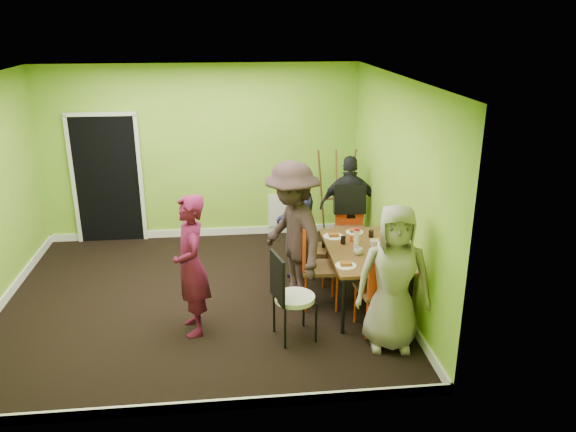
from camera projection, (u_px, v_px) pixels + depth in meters
name	position (u px, v px, depth m)	size (l,w,h in m)	color
ground	(201.00, 299.00, 7.29)	(5.00, 5.00, 0.00)	black
room_walls	(195.00, 227.00, 7.00)	(5.04, 4.54, 2.82)	#7EB12D
dining_table	(364.00, 253.00, 6.95)	(0.90, 1.50, 0.75)	black
chair_left_far	(306.00, 241.00, 7.61)	(0.54, 0.54, 1.03)	#E34215
chair_left_near	(313.00, 260.00, 6.94)	(0.48, 0.48, 1.09)	#E34215
chair_back_end	(350.00, 207.00, 8.27)	(0.49, 0.57, 1.14)	#E34215
chair_front_end	(381.00, 285.00, 6.32)	(0.50, 0.50, 1.08)	#E34215
chair_bentwood	(289.00, 293.00, 6.21)	(0.50, 0.49, 1.05)	black
easel	(335.00, 197.00, 8.88)	(0.62, 0.59, 1.56)	brown
plate_near_left	(334.00, 237.00, 7.31)	(0.27, 0.27, 0.01)	white
plate_near_right	(346.00, 266.00, 6.46)	(0.25, 0.25, 0.01)	white
plate_far_back	(355.00, 232.00, 7.46)	(0.23, 0.23, 0.01)	white
plate_far_front	(384.00, 269.00, 6.37)	(0.25, 0.25, 0.01)	white
plate_wall_back	(381.00, 241.00, 7.15)	(0.23, 0.23, 0.01)	white
plate_wall_front	(390.00, 252.00, 6.84)	(0.23, 0.23, 0.01)	white
thermos	(356.00, 238.00, 6.97)	(0.06, 0.06, 0.22)	white
blue_bottle	(387.00, 253.00, 6.55)	(0.08, 0.08, 0.21)	#184AB7
orange_bottle	(351.00, 239.00, 7.14)	(0.03, 0.03, 0.08)	#E34215
glass_mid	(343.00, 240.00, 7.08)	(0.06, 0.06, 0.10)	black
glass_back	(371.00, 234.00, 7.29)	(0.06, 0.06, 0.09)	black
glass_front	(381.00, 260.00, 6.51)	(0.06, 0.06, 0.09)	black
cup_a	(358.00, 251.00, 6.76)	(0.11, 0.11, 0.09)	white
cup_b	(374.00, 244.00, 6.96)	(0.11, 0.11, 0.10)	white
person_standing	(191.00, 266.00, 6.29)	(0.60, 0.40, 1.65)	#5C0F33
person_left_far	(294.00, 221.00, 7.80)	(0.76, 0.59, 1.56)	#151736
person_left_near	(292.00, 235.00, 6.87)	(1.20, 0.69, 1.86)	#2E1F1F
person_back_end	(350.00, 206.00, 8.43)	(0.90, 0.38, 1.54)	black
person_front_end	(394.00, 278.00, 6.00)	(0.80, 0.52, 1.64)	gray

